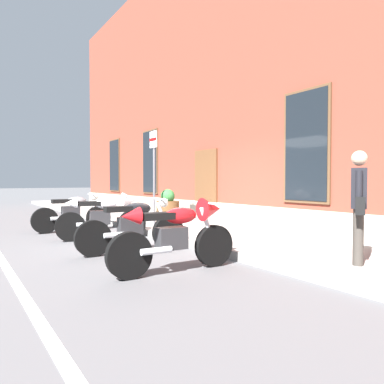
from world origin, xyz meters
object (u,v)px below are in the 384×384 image
motorcycle_white_sport (105,214)px  barrel_planter (168,209)px  motorcycle_grey_naked (73,213)px  parking_sign (154,164)px  motorcycle_red_sport (179,232)px  motorcycle_black_naked (134,226)px  pedestrian_dark_jacket (359,201)px

motorcycle_white_sport → barrel_planter: barrel_planter is taller
motorcycle_grey_naked → parking_sign: (0.97, 1.88, 1.31)m
motorcycle_grey_naked → motorcycle_red_sport: 5.09m
motorcycle_black_naked → pedestrian_dark_jacket: bearing=30.8°
motorcycle_black_naked → motorcycle_red_sport: 1.66m
motorcycle_grey_naked → parking_sign: 2.49m
motorcycle_white_sport → pedestrian_dark_jacket: 5.33m
motorcycle_white_sport → parking_sign: size_ratio=0.79×
motorcycle_white_sport → barrel_planter: bearing=112.4°
barrel_planter → pedestrian_dark_jacket: bearing=-3.3°
motorcycle_red_sport → pedestrian_dark_jacket: bearing=51.4°
motorcycle_grey_naked → barrel_planter: size_ratio=2.16×
pedestrian_dark_jacket → motorcycle_red_sport: bearing=-128.6°
motorcycle_grey_naked → parking_sign: size_ratio=0.80×
motorcycle_grey_naked → motorcycle_black_naked: bearing=2.6°
motorcycle_grey_naked → barrel_planter: bearing=72.0°
motorcycle_black_naked → barrel_planter: size_ratio=2.23×
pedestrian_dark_jacket → barrel_planter: (-5.88, 0.34, -0.50)m
parking_sign → barrel_planter: bearing=109.0°
pedestrian_dark_jacket → parking_sign: parking_sign is taller
motorcycle_grey_naked → motorcycle_red_sport: motorcycle_red_sport is taller
pedestrian_dark_jacket → motorcycle_black_naked: bearing=-149.2°
motorcycle_red_sport → pedestrian_dark_jacket: 2.57m
motorcycle_grey_naked → motorcycle_white_sport: bearing=8.6°
pedestrian_dark_jacket → barrel_planter: 5.91m
motorcycle_white_sport → motorcycle_red_sport: (3.40, -0.14, 0.00)m
motorcycle_red_sport → pedestrian_dark_jacket: size_ratio=1.28×
motorcycle_white_sport → motorcycle_black_naked: bearing=-3.2°
pedestrian_dark_jacket → barrel_planter: pedestrian_dark_jacket is taller
parking_sign → barrel_planter: 1.38m
motorcycle_white_sport → motorcycle_black_naked: motorcycle_white_sport is taller
pedestrian_dark_jacket → motorcycle_grey_naked: bearing=-162.6°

